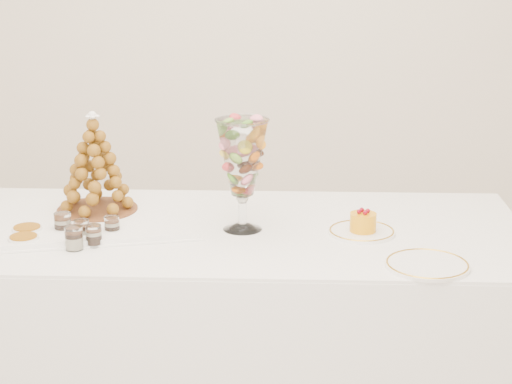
{
  "coord_description": "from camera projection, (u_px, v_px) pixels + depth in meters",
  "views": [
    {
      "loc": [
        0.26,
        -2.52,
        1.79
      ],
      "look_at": [
        0.12,
        0.22,
        0.96
      ],
      "focal_mm": 60.0,
      "sensor_mm": 36.0,
      "label": 1
    }
  ],
  "objects": [
    {
      "name": "buffet_table",
      "position": [
        202.0,
        340.0,
        3.0
      ],
      "size": [
        2.21,
        0.91,
        0.84
      ],
      "rotation": [
        0.0,
        0.0,
        0.01
      ],
      "color": "white",
      "rests_on": "ground"
    },
    {
      "name": "lace_tray",
      "position": [
        94.0,
        219.0,
        2.94
      ],
      "size": [
        0.77,
        0.65,
        0.02
      ],
      "primitive_type": "cube",
      "rotation": [
        0.0,
        0.0,
        0.24
      ],
      "color": "white",
      "rests_on": "buffet_table"
    },
    {
      "name": "macaron_vase",
      "position": [
        242.0,
        159.0,
        2.8
      ],
      "size": [
        0.17,
        0.17,
        0.37
      ],
      "color": "white",
      "rests_on": "buffet_table"
    },
    {
      "name": "cake_plate",
      "position": [
        362.0,
        232.0,
        2.83
      ],
      "size": [
        0.22,
        0.22,
        0.01
      ],
      "primitive_type": "cylinder",
      "color": "white",
      "rests_on": "buffet_table"
    },
    {
      "name": "spare_plate",
      "position": [
        427.0,
        265.0,
        2.54
      ],
      "size": [
        0.25,
        0.25,
        0.01
      ],
      "primitive_type": "cylinder",
      "color": "white",
      "rests_on": "buffet_table"
    },
    {
      "name": "verrine_a",
      "position": [
        63.0,
        224.0,
        2.8
      ],
      "size": [
        0.07,
        0.07,
        0.07
      ],
      "primitive_type": "cylinder",
      "rotation": [
        0.0,
        0.0,
        -0.34
      ],
      "color": "white",
      "rests_on": "buffet_table"
    },
    {
      "name": "verrine_b",
      "position": [
        82.0,
        230.0,
        2.76
      ],
      "size": [
        0.05,
        0.05,
        0.07
      ],
      "primitive_type": "cylinder",
      "rotation": [
        0.0,
        0.0,
        -0.06
      ],
      "color": "white",
      "rests_on": "buffet_table"
    },
    {
      "name": "verrine_c",
      "position": [
        112.0,
        226.0,
        2.79
      ],
      "size": [
        0.06,
        0.06,
        0.07
      ],
      "primitive_type": "cylinder",
      "rotation": [
        0.0,
        0.0,
        -0.16
      ],
      "color": "white",
      "rests_on": "buffet_table"
    },
    {
      "name": "verrine_d",
      "position": [
        74.0,
        238.0,
        2.67
      ],
      "size": [
        0.06,
        0.06,
        0.07
      ],
      "primitive_type": "cylinder",
      "rotation": [
        0.0,
        0.0,
        -0.15
      ],
      "color": "white",
      "rests_on": "buffet_table"
    },
    {
      "name": "verrine_e",
      "position": [
        94.0,
        236.0,
        2.7
      ],
      "size": [
        0.05,
        0.05,
        0.07
      ],
      "primitive_type": "cylinder",
      "rotation": [
        0.0,
        0.0,
        0.03
      ],
      "color": "white",
      "rests_on": "buffet_table"
    },
    {
      "name": "ramekin_back",
      "position": [
        27.0,
        232.0,
        2.8
      ],
      "size": [
        0.1,
        0.1,
        0.03
      ],
      "primitive_type": "cylinder",
      "color": "white",
      "rests_on": "buffet_table"
    },
    {
      "name": "ramekin_front",
      "position": [
        24.0,
        241.0,
        2.71
      ],
      "size": [
        0.1,
        0.1,
        0.03
      ],
      "primitive_type": "cylinder",
      "color": "white",
      "rests_on": "buffet_table"
    },
    {
      "name": "croquembouche",
      "position": [
        95.0,
        163.0,
        2.95
      ],
      "size": [
        0.28,
        0.28,
        0.35
      ],
      "rotation": [
        0.0,
        0.0,
        0.08
      ],
      "color": "brown",
      "rests_on": "lace_tray"
    },
    {
      "name": "mousse_cake",
      "position": [
        363.0,
        222.0,
        2.81
      ],
      "size": [
        0.09,
        0.09,
        0.08
      ],
      "color": "orange",
      "rests_on": "cake_plate"
    }
  ]
}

